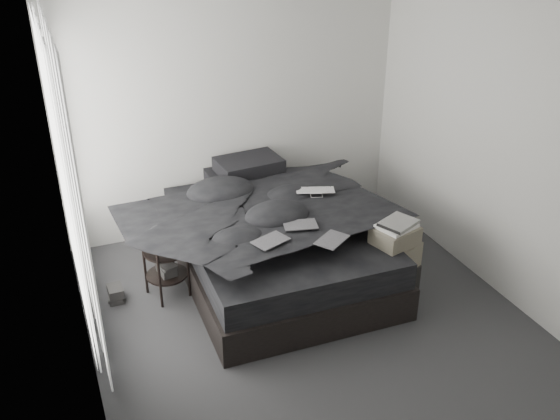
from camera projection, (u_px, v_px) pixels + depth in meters
name	position (u px, v px, depth m)	size (l,w,h in m)	color
floor	(315.00, 328.00, 5.29)	(3.60, 4.20, 0.01)	#303032
ceiling	(326.00, 12.00, 4.10)	(3.60, 4.20, 0.01)	white
wall_back	(233.00, 109.00, 6.43)	(3.60, 0.01, 2.60)	silver
wall_front	(509.00, 365.00, 2.97)	(3.60, 0.01, 2.60)	silver
wall_left	(72.00, 234.00, 4.10)	(0.01, 4.20, 2.60)	silver
wall_right	(511.00, 156.00, 5.30)	(0.01, 4.20, 2.60)	silver
window_left	(62.00, 175.00, 4.82)	(0.02, 2.00, 2.30)	white
curtain_left	(70.00, 182.00, 4.87)	(0.06, 2.12, 2.48)	white
bed	(276.00, 259.00, 6.00)	(1.73, 2.29, 0.31)	black
mattress	(276.00, 234.00, 5.87)	(1.67, 2.22, 0.24)	black
duvet	(278.00, 212.00, 5.71)	(1.69, 1.96, 0.27)	black
pillow_lower	(241.00, 179.00, 6.50)	(0.69, 0.47, 0.16)	black
pillow_upper	(249.00, 165.00, 6.44)	(0.64, 0.44, 0.14)	black
laptop	(316.00, 186.00, 5.86)	(0.37, 0.24, 0.03)	silver
comic_a	(271.00, 232.00, 5.09)	(0.29, 0.19, 0.01)	black
comic_b	(300.00, 216.00, 5.33)	(0.29, 0.19, 0.01)	black
comic_c	(332.00, 230.00, 5.10)	(0.29, 0.19, 0.01)	black
side_stand	(166.00, 262.00, 5.59)	(0.37, 0.37, 0.69)	black
papers	(164.00, 228.00, 5.42)	(0.27, 0.20, 0.01)	white
floor_books	(116.00, 294.00, 5.63)	(0.13, 0.18, 0.13)	black
box_lower	(391.00, 281.00, 5.66)	(0.42, 0.33, 0.31)	black
box_mid	(395.00, 255.00, 5.54)	(0.39, 0.31, 0.24)	#635D4E
box_upper	(395.00, 236.00, 5.44)	(0.37, 0.30, 0.16)	#635D4E
art_book_white	(397.00, 226.00, 5.40)	(0.32, 0.25, 0.03)	silver
art_book_snake	(398.00, 223.00, 5.39)	(0.31, 0.24, 0.03)	silver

